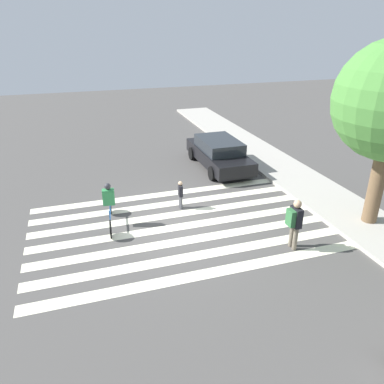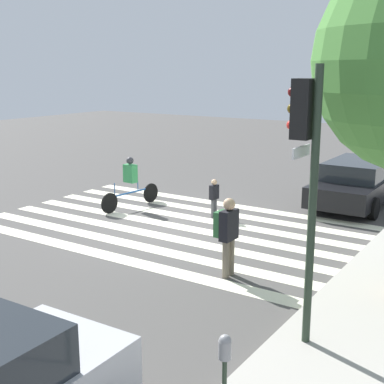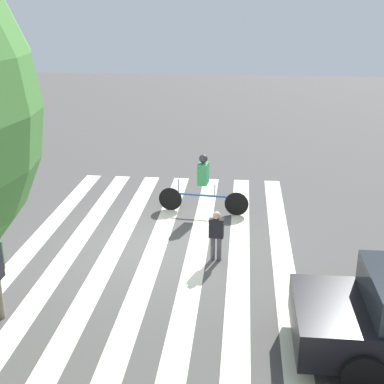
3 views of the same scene
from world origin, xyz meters
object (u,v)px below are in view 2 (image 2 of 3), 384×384
(parking_meter, at_px, (225,361))
(pedestrian_adult_yellow_jacket, at_px, (227,231))
(traffic_light, at_px, (306,156))
(cyclist_far_lane, at_px, (130,180))
(pedestrian_child_with_backpack, at_px, (214,196))
(car_parked_silver_sedan, at_px, (358,182))

(parking_meter, height_order, pedestrian_adult_yellow_jacket, pedestrian_adult_yellow_jacket)
(traffic_light, relative_size, parking_meter, 3.32)
(parking_meter, xyz_separation_m, cyclist_far_lane, (-7.57, -7.65, -0.10))
(pedestrian_child_with_backpack, distance_m, cyclist_far_lane, 2.74)
(pedestrian_child_with_backpack, height_order, car_parked_silver_sedan, car_parked_silver_sedan)
(pedestrian_adult_yellow_jacket, bearing_deg, traffic_light, 51.79)
(parking_meter, xyz_separation_m, car_parked_silver_sedan, (-11.79, -1.94, -0.23))
(pedestrian_adult_yellow_jacket, bearing_deg, car_parked_silver_sedan, 177.59)
(pedestrian_adult_yellow_jacket, relative_size, car_parked_silver_sedan, 0.35)
(pedestrian_adult_yellow_jacket, distance_m, pedestrian_child_with_backpack, 4.53)
(traffic_light, height_order, cyclist_far_lane, traffic_light)
(parking_meter, xyz_separation_m, pedestrian_adult_yellow_jacket, (-4.32, -2.42, 0.01))
(pedestrian_adult_yellow_jacket, relative_size, cyclist_far_lane, 0.70)
(parking_meter, relative_size, pedestrian_adult_yellow_jacket, 0.77)
(traffic_light, relative_size, pedestrian_child_with_backpack, 3.82)
(cyclist_far_lane, bearing_deg, parking_meter, 51.66)
(traffic_light, xyz_separation_m, cyclist_far_lane, (-5.18, -7.58, -2.12))
(car_parked_silver_sedan, bearing_deg, pedestrian_child_with_backpack, -39.14)
(parking_meter, relative_size, cyclist_far_lane, 0.54)
(traffic_light, relative_size, car_parked_silver_sedan, 0.89)
(parking_meter, bearing_deg, traffic_light, -178.24)
(parking_meter, distance_m, pedestrian_child_with_backpack, 9.47)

